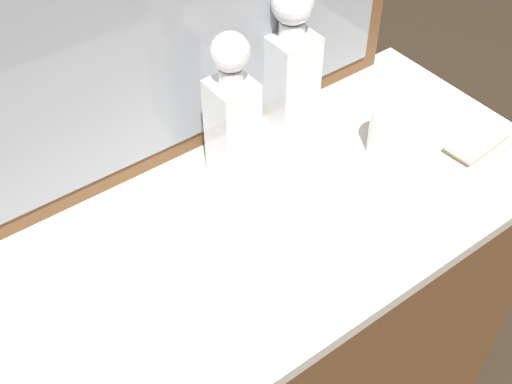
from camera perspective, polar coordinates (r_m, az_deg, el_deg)
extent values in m
cube|color=brown|center=(1.51, 0.00, -14.13)|extent=(1.15, 0.50, 0.83)
cube|color=silver|center=(1.16, 0.00, -3.25)|extent=(1.18, 0.52, 0.03)
cube|color=brown|center=(1.13, -7.70, 14.86)|extent=(1.02, 0.03, 0.59)
cube|color=gray|center=(1.12, -7.29, 14.57)|extent=(0.94, 0.01, 0.51)
cube|color=white|center=(1.31, 2.92, 9.78)|extent=(0.09, 0.09, 0.20)
cube|color=#9E5619|center=(1.33, 2.87, 8.66)|extent=(0.08, 0.08, 0.13)
cylinder|color=white|center=(1.25, 3.11, 13.98)|extent=(0.05, 0.05, 0.03)
sphere|color=white|center=(1.23, 3.20, 16.01)|extent=(0.08, 0.08, 0.08)
cube|color=white|center=(1.18, -2.03, 5.32)|extent=(0.08, 0.08, 0.21)
cube|color=#9E5619|center=(1.20, -1.98, 3.96)|extent=(0.06, 0.06, 0.13)
cylinder|color=white|center=(1.11, -2.18, 10.05)|extent=(0.04, 0.04, 0.03)
sphere|color=white|center=(1.08, -2.25, 12.02)|extent=(0.07, 0.07, 0.07)
cylinder|color=white|center=(1.29, 11.74, 5.11)|extent=(0.09, 0.09, 0.10)
cylinder|color=silver|center=(1.31, 11.46, 3.67)|extent=(0.08, 0.08, 0.01)
cube|color=#B7A88C|center=(1.37, 18.75, 4.03)|extent=(0.14, 0.07, 0.01)
cube|color=beige|center=(1.36, 18.86, 4.41)|extent=(0.15, 0.07, 0.01)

